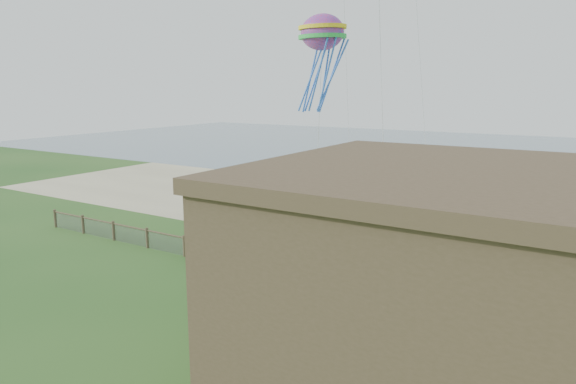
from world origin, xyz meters
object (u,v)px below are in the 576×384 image
Objects in this scene: chainlink_fence at (272,266)px; octopus_kite at (322,60)px; picnic_table at (330,346)px; motel at (545,327)px.

octopus_kite is at bearing 101.95° from chainlink_fence.
octopus_kite is at bearing 130.50° from picnic_table.
picnic_table is at bearing 167.57° from motel.
chainlink_fence is 13.68m from octopus_kite.
octopus_kite is (-1.79, 8.44, 10.62)m from chainlink_fence.
octopus_kite is (-7.95, 13.93, 10.80)m from picnic_table.
motel is 7.67m from picnic_table.
motel is 2.28× the size of octopus_kite.
chainlink_fence is at bearing 151.70° from motel.
chainlink_fence is 15.06m from motel.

